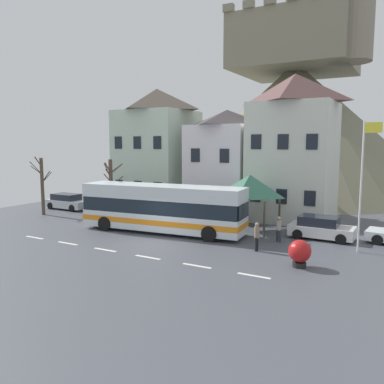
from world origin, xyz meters
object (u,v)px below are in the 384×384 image
Objects in this scene: transit_bus at (162,209)px; bus_shelter at (250,186)px; parked_car_03 at (68,202)px; bare_tree_00 at (111,189)px; townhouse_02 at (293,148)px; parked_car_01 at (111,206)px; pedestrian_00 at (234,222)px; parked_car_02 at (321,228)px; pedestrian_02 at (257,235)px; harbour_buoy at (300,252)px; bare_tree_02 at (42,185)px; pedestrian_01 at (279,227)px; public_bench at (233,216)px; townhouse_01 at (226,162)px; townhouse_00 at (157,148)px; flagpole at (363,178)px; hilltop_castle at (294,122)px.

transit_bus is 6.27m from bus_shelter.
bare_tree_00 is (7.34, -2.38, 1.89)m from parked_car_03.
bare_tree_00 is (-10.48, -2.36, -0.56)m from bus_shelter.
parked_car_01 is (-14.05, -5.40, -4.99)m from townhouse_02.
parked_car_02 is at bearing 16.22° from pedestrian_00.
pedestrian_02 is at bearing 154.00° from parked_car_01.
townhouse_02 is 8.32× the size of harbour_buoy.
harbour_buoy is (17.69, -6.50, 0.06)m from parked_car_01.
bus_shelter is 0.79× the size of bare_tree_02.
pedestrian_01 is at bearing -38.75° from bus_shelter.
pedestrian_01 is 0.96× the size of pedestrian_02.
pedestrian_00 is (-1.95, -6.97, -4.87)m from townhouse_02.
parked_car_01 is at bearing 172.62° from pedestrian_00.
pedestrian_00 is 3.86m from public_bench.
townhouse_02 is at bearing 32.68° from bare_tree_00.
townhouse_02 is 8.10m from parked_car_02.
pedestrian_01 is (1.27, -7.58, -4.77)m from townhouse_02.
pedestrian_01 is 20.35m from bare_tree_02.
bus_shelter is 2.88m from pedestrian_00.
bus_shelter reaches higher than pedestrian_01.
pedestrian_01 is at bearing -48.06° from townhouse_01.
bus_shelter is at bearing -105.93° from townhouse_02.
pedestrian_01 is at bearing 3.54° from transit_bus.
pedestrian_02 is at bearing -49.48° from pedestrian_00.
townhouse_00 reaches higher than public_bench.
transit_bus is 1.61× the size of flagpole.
hilltop_castle is at bearing 109.65° from parked_car_02.
bus_shelter is (-1.52, -5.33, -2.55)m from townhouse_02.
pedestrian_00 is 7.46m from harbour_buoy.
townhouse_02 is 11.70m from transit_bus.
parked_car_03 is at bearing 96.44° from bare_tree_02.
pedestrian_02 reaches higher than parked_car_03.
hilltop_castle reaches higher than parked_car_03.
pedestrian_00 is (4.52, 1.90, -0.82)m from transit_bus.
public_bench is 9.66m from bare_tree_00.
parked_car_01 is (-8.95, -24.72, -7.99)m from hilltop_castle.
bare_tree_02 is (-22.38, -2.92, 1.82)m from parked_car_02.
pedestrian_01 is 0.33× the size of bare_tree_00.
harbour_buoy is (2.37, -4.33, -0.16)m from pedestrian_01.
pedestrian_01 is at bearing -76.67° from hilltop_castle.
bare_tree_02 is (-7.00, -0.64, -0.06)m from bare_tree_00.
parked_car_01 is 18.85m from harbour_buoy.
parked_car_02 is 0.83× the size of bare_tree_00.
hilltop_castle reaches higher than flagpole.
hilltop_castle is (-5.10, 19.32, 3.00)m from townhouse_02.
transit_bus is 2.92× the size of parked_car_02.
transit_bus is at bearing 169.73° from pedestrian_02.
parked_car_03 is 0.58× the size of flagpole.
pedestrian_01 is at bearing 2.15° from bare_tree_02.
bare_tree_00 reaches higher than pedestrian_01.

